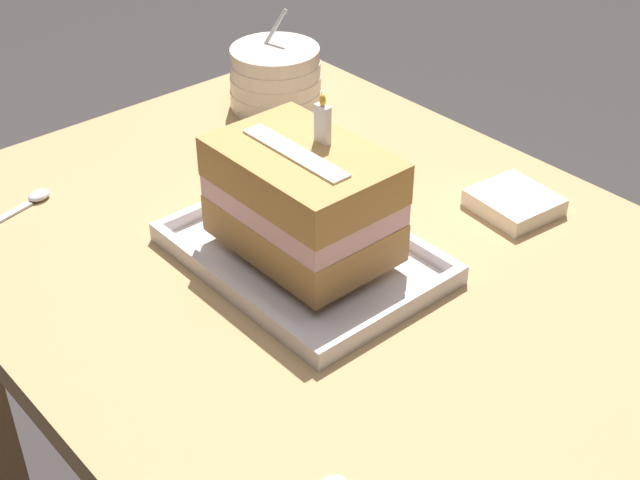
% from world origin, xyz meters
% --- Properties ---
extents(dining_table, '(1.03, 0.75, 0.73)m').
position_xyz_m(dining_table, '(0.00, 0.00, 0.61)').
color(dining_table, tan).
rests_on(dining_table, ground_plane).
extents(foil_tray, '(0.31, 0.22, 0.02)m').
position_xyz_m(foil_tray, '(-0.03, -0.03, 0.74)').
color(foil_tray, silver).
rests_on(foil_tray, dining_table).
extents(birthday_cake, '(0.20, 0.14, 0.18)m').
position_xyz_m(birthday_cake, '(-0.03, -0.03, 0.81)').
color(birthday_cake, tan).
rests_on(birthday_cake, foil_tray).
extents(bowl_stack, '(0.14, 0.14, 0.15)m').
position_xyz_m(bowl_stack, '(-0.37, 0.21, 0.77)').
color(bowl_stack, silver).
rests_on(bowl_stack, dining_table).
extents(serving_spoon_by_bowls, '(0.05, 0.12, 0.01)m').
position_xyz_m(serving_spoon_by_bowls, '(-0.35, -0.21, 0.73)').
color(serving_spoon_by_bowls, silver).
rests_on(serving_spoon_by_bowls, dining_table).
extents(napkin_pile, '(0.11, 0.10, 0.02)m').
position_xyz_m(napkin_pile, '(0.07, 0.24, 0.74)').
color(napkin_pile, silver).
rests_on(napkin_pile, dining_table).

